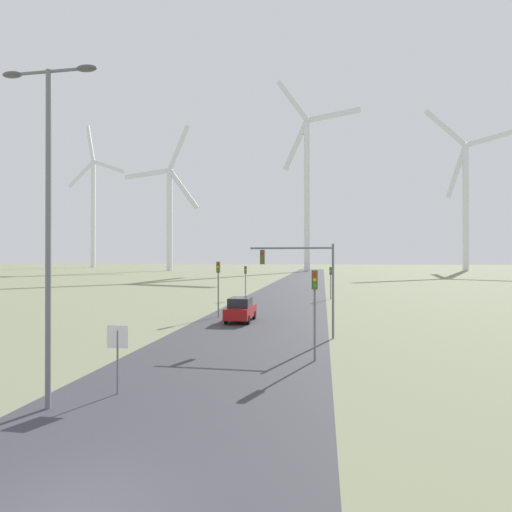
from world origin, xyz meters
name	(u,v)px	position (x,y,z in m)	size (l,w,h in m)	color
road_surface	(289,293)	(0.00, 48.00, 0.00)	(10.00, 240.00, 0.01)	#38383D
streetlamp	(48,197)	(-4.07, 4.89, 6.79)	(3.36, 0.32, 10.96)	slate
stop_sign_near	(118,346)	(-2.56, 6.54, 1.70)	(0.81, 0.07, 2.44)	slate
traffic_light_post_near_left	(218,277)	(-3.82, 25.07, 3.31)	(0.28, 0.34, 4.54)	slate
traffic_light_post_near_right	(315,295)	(4.27, 12.31, 3.12)	(0.28, 0.33, 4.27)	slate
traffic_light_post_mid_left	(246,275)	(-4.40, 39.71, 2.85)	(0.28, 0.33, 3.88)	slate
traffic_light_post_mid_right	(331,276)	(5.54, 40.87, 2.77)	(0.28, 0.33, 3.78)	slate
traffic_light_mast_overhead	(302,270)	(3.42, 17.73, 4.13)	(5.11, 0.35, 5.70)	slate
car_approaching	(241,309)	(-1.55, 23.15, 0.91)	(1.88, 4.10, 1.83)	maroon
wind_turbine_far_left	(93,204)	(-111.40, 180.66, 32.67)	(33.05, 3.46, 73.11)	silver
wind_turbine_left	(170,208)	(-52.75, 136.98, 24.01)	(29.64, 2.60, 55.10)	silver
wind_turbine_center	(307,181)	(-0.94, 137.01, 32.59)	(29.93, 6.42, 70.26)	silver
wind_turbine_right	(466,193)	(58.66, 157.15, 29.66)	(34.38, 7.36, 63.78)	silver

